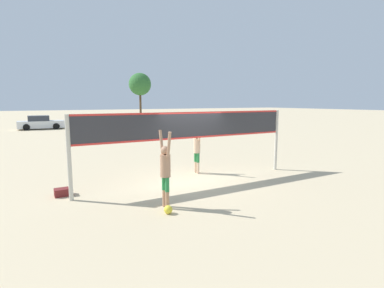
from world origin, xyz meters
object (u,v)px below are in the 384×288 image
object	(u,v)px
volleyball_net	(192,132)
parked_car_near	(215,118)
volleyball	(168,210)
gear_bag	(63,192)
parked_car_far	(41,123)
tree_left_cluster	(140,84)
player_blocker	(197,147)
player_spiker	(165,168)

from	to	relation	value
volleyball_net	parked_car_near	world-z (taller)	volleyball_net
volleyball	gear_bag	xyz separation A→B (m)	(-2.18, 2.96, 0.00)
volleyball_net	parked_car_far	xyz separation A→B (m)	(-3.54, 26.02, -1.18)
volleyball_net	gear_bag	bearing A→B (deg)	172.21
parked_car_far	tree_left_cluster	bearing A→B (deg)	21.42
volleyball_net	parked_car_near	xyz separation A→B (m)	(17.70, 24.84, -1.16)
volleyball_net	tree_left_cluster	world-z (taller)	tree_left_cluster
player_blocker	parked_car_near	xyz separation A→B (m)	(16.86, 23.75, -0.41)
volleyball_net	player_blocker	xyz separation A→B (m)	(0.84, 1.10, -0.75)
volleyball_net	parked_car_far	world-z (taller)	volleyball_net
player_blocker	gear_bag	distance (m)	5.19
gear_bag	parked_car_far	distance (m)	25.45
volleyball	parked_car_far	distance (m)	28.44
gear_bag	player_blocker	bearing A→B (deg)	5.83
parked_car_near	parked_car_far	xyz separation A→B (m)	(-21.24, 1.17, -0.02)
gear_bag	parked_car_near	distance (m)	32.71
parked_car_far	tree_left_cluster	world-z (taller)	tree_left_cluster
volleyball	player_blocker	bearing A→B (deg)	50.16
volleyball_net	parked_car_far	distance (m)	26.28
volleyball_net	tree_left_cluster	distance (m)	32.18
parked_car_far	tree_left_cluster	size ratio (longest dim) A/B	0.66
gear_bag	tree_left_cluster	size ratio (longest dim) A/B	0.08
gear_bag	player_spiker	bearing A→B (deg)	-47.20
parked_car_near	volleyball	bearing A→B (deg)	-126.58
player_blocker	tree_left_cluster	size ratio (longest dim) A/B	0.30
parked_car_near	parked_car_far	size ratio (longest dim) A/B	0.97
player_spiker	tree_left_cluster	world-z (taller)	tree_left_cluster
gear_bag	tree_left_cluster	xyz separation A→B (m)	(13.41, 30.08, 5.08)
volleyball	gear_bag	size ratio (longest dim) A/B	0.43
volleyball	parked_car_near	world-z (taller)	parked_car_near
volleyball_net	volleyball	xyz separation A→B (m)	(-2.06, -2.38, -1.71)
gear_bag	parked_car_far	xyz separation A→B (m)	(0.69, 25.44, 0.52)
parked_car_far	tree_left_cluster	distance (m)	14.29
player_spiker	parked_car_far	bearing A→B (deg)	3.33
volleyball	parked_car_near	size ratio (longest dim) A/B	0.05
player_blocker	tree_left_cluster	world-z (taller)	tree_left_cluster
player_spiker	gear_bag	world-z (taller)	player_spiker
volleyball	parked_car_far	world-z (taller)	parked_car_far
parked_car_near	tree_left_cluster	size ratio (longest dim) A/B	0.64
gear_bag	parked_car_near	world-z (taller)	parked_car_near
parked_car_far	gear_bag	bearing A→B (deg)	-90.20
player_blocker	tree_left_cluster	distance (m)	30.99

